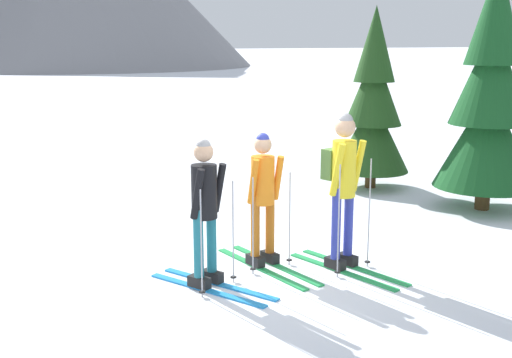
{
  "coord_description": "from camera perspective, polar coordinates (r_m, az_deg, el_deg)",
  "views": [
    {
      "loc": [
        -3.24,
        -6.41,
        2.67
      ],
      "look_at": [
        0.2,
        0.34,
        1.05
      ],
      "focal_mm": 45.48,
      "sensor_mm": 36.0,
      "label": 1
    }
  ],
  "objects": [
    {
      "name": "pine_tree_near",
      "position": [
        10.84,
        19.88,
        6.65
      ],
      "size": [
        1.61,
        1.61,
        3.9
      ],
      "color": "#51381E",
      "rests_on": "ground"
    },
    {
      "name": "ground_plane",
      "position": [
        7.67,
        -0.17,
        -8.32
      ],
      "size": [
        400.0,
        400.0,
        0.0
      ],
      "primitive_type": "plane",
      "color": "white"
    },
    {
      "name": "pine_tree_mid",
      "position": [
        12.0,
        10.26,
        6.31
      ],
      "size": [
        1.36,
        1.36,
        3.29
      ],
      "color": "#51381E",
      "rests_on": "ground"
    },
    {
      "name": "skier_in_yellow",
      "position": [
        7.64,
        7.65,
        -0.15
      ],
      "size": [
        0.7,
        1.65,
        1.86
      ],
      "color": "green",
      "rests_on": "ground"
    },
    {
      "name": "skier_in_black",
      "position": [
        7.04,
        -4.48,
        -2.55
      ],
      "size": [
        1.0,
        1.55,
        1.65
      ],
      "color": "#1E84D1",
      "rests_on": "ground"
    },
    {
      "name": "skier_in_orange",
      "position": [
        7.69,
        0.65,
        -1.47
      ],
      "size": [
        0.6,
        1.75,
        1.62
      ],
      "color": "green",
      "rests_on": "ground"
    }
  ]
}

